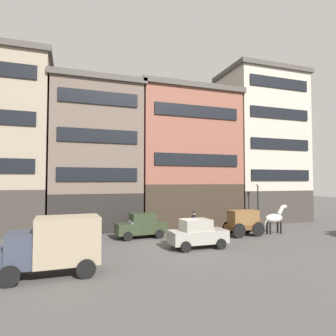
{
  "coord_description": "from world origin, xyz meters",
  "views": [
    {
      "loc": [
        -6.76,
        -17.31,
        4.26
      ],
      "look_at": [
        -0.21,
        1.92,
        5.19
      ],
      "focal_mm": 30.88,
      "sensor_mm": 36.0,
      "label": 1
    }
  ],
  "objects_px": {
    "sedan_light": "(197,234)",
    "pedestrian_officer": "(194,221)",
    "delivery_truck_near": "(54,244)",
    "draft_horse": "(275,218)",
    "sedan_dark": "(141,226)",
    "cargo_wagon": "(244,221)",
    "streetlamp_curbside": "(258,198)"
  },
  "relations": [
    {
      "from": "delivery_truck_near",
      "to": "streetlamp_curbside",
      "type": "xyz_separation_m",
      "value": [
        17.31,
        8.69,
        1.25
      ]
    },
    {
      "from": "sedan_dark",
      "to": "streetlamp_curbside",
      "type": "bearing_deg",
      "value": 7.22
    },
    {
      "from": "delivery_truck_near",
      "to": "sedan_light",
      "type": "height_order",
      "value": "delivery_truck_near"
    },
    {
      "from": "sedan_light",
      "to": "pedestrian_officer",
      "type": "distance_m",
      "value": 5.1
    },
    {
      "from": "draft_horse",
      "to": "sedan_light",
      "type": "bearing_deg",
      "value": -162.13
    },
    {
      "from": "sedan_dark",
      "to": "draft_horse",
      "type": "bearing_deg",
      "value": -9.51
    },
    {
      "from": "cargo_wagon",
      "to": "delivery_truck_near",
      "type": "xyz_separation_m",
      "value": [
        -13.59,
        -5.42,
        0.28
      ]
    },
    {
      "from": "streetlamp_curbside",
      "to": "sedan_dark",
      "type": "bearing_deg",
      "value": -172.78
    },
    {
      "from": "delivery_truck_near",
      "to": "sedan_light",
      "type": "bearing_deg",
      "value": 18.44
    },
    {
      "from": "sedan_dark",
      "to": "pedestrian_officer",
      "type": "distance_m",
      "value": 4.5
    },
    {
      "from": "cargo_wagon",
      "to": "draft_horse",
      "type": "relative_size",
      "value": 1.28
    },
    {
      "from": "delivery_truck_near",
      "to": "draft_horse",
      "type": "bearing_deg",
      "value": 18.16
    },
    {
      "from": "sedan_dark",
      "to": "pedestrian_officer",
      "type": "relative_size",
      "value": 2.11
    },
    {
      "from": "streetlamp_curbside",
      "to": "delivery_truck_near",
      "type": "bearing_deg",
      "value": -153.35
    },
    {
      "from": "sedan_dark",
      "to": "sedan_light",
      "type": "xyz_separation_m",
      "value": [
        2.63,
        -4.42,
        0.0
      ]
    },
    {
      "from": "cargo_wagon",
      "to": "sedan_dark",
      "type": "distance_m",
      "value": 8.01
    },
    {
      "from": "sedan_light",
      "to": "pedestrian_officer",
      "type": "height_order",
      "value": "sedan_light"
    },
    {
      "from": "draft_horse",
      "to": "pedestrian_officer",
      "type": "distance_m",
      "value": 6.61
    },
    {
      "from": "cargo_wagon",
      "to": "streetlamp_curbside",
      "type": "relative_size",
      "value": 0.73
    },
    {
      "from": "sedan_light",
      "to": "draft_horse",
      "type": "bearing_deg",
      "value": 17.87
    },
    {
      "from": "draft_horse",
      "to": "pedestrian_officer",
      "type": "bearing_deg",
      "value": 161.22
    },
    {
      "from": "pedestrian_officer",
      "to": "sedan_dark",
      "type": "bearing_deg",
      "value": -175.83
    },
    {
      "from": "draft_horse",
      "to": "pedestrian_officer",
      "type": "relative_size",
      "value": 1.31
    },
    {
      "from": "sedan_light",
      "to": "streetlamp_curbside",
      "type": "xyz_separation_m",
      "value": [
        8.89,
        5.88,
        1.76
      ]
    },
    {
      "from": "draft_horse",
      "to": "sedan_dark",
      "type": "height_order",
      "value": "draft_horse"
    },
    {
      "from": "delivery_truck_near",
      "to": "sedan_dark",
      "type": "xyz_separation_m",
      "value": [
        5.79,
        7.23,
        -0.51
      ]
    },
    {
      "from": "sedan_light",
      "to": "streetlamp_curbside",
      "type": "bearing_deg",
      "value": 33.46
    },
    {
      "from": "draft_horse",
      "to": "delivery_truck_near",
      "type": "distance_m",
      "value": 17.4
    },
    {
      "from": "delivery_truck_near",
      "to": "cargo_wagon",
      "type": "bearing_deg",
      "value": 21.76
    },
    {
      "from": "sedan_dark",
      "to": "sedan_light",
      "type": "relative_size",
      "value": 1.02
    },
    {
      "from": "delivery_truck_near",
      "to": "sedan_light",
      "type": "relative_size",
      "value": 1.19
    },
    {
      "from": "cargo_wagon",
      "to": "draft_horse",
      "type": "height_order",
      "value": "draft_horse"
    }
  ]
}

